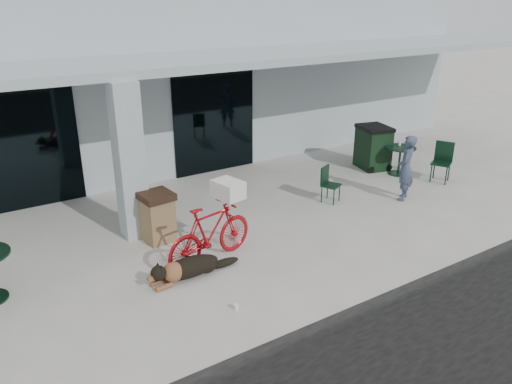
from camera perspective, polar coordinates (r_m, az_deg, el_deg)
ground at (r=9.27m, az=0.30°, el=-7.98°), size 80.00×80.00×0.00m
building at (r=16.05m, az=-16.82°, el=12.37°), size 22.00×7.00×4.50m
storefront_glass_left at (r=12.23m, az=-25.92°, el=4.11°), size 2.80×0.06×2.70m
storefront_glass_right at (r=13.66m, az=-4.76°, el=7.86°), size 2.40×0.06×2.70m
column at (r=9.98m, az=-14.28°, el=3.33°), size 0.50×0.50×3.12m
overhang at (r=11.33m, az=-9.93°, el=14.37°), size 22.00×2.80×0.18m
bicycle at (r=9.07m, az=-5.24°, el=-4.73°), size 1.96×0.92×1.13m
laundry_basket at (r=9.04m, az=-3.21°, el=0.30°), size 0.51×0.62×0.32m
dog at (r=8.78m, az=-7.59°, el=-8.40°), size 1.30×0.54×0.42m
cup_near_dog at (r=7.97m, az=-2.26°, el=-12.98°), size 0.10×0.10×0.10m
cafe_table_far at (r=14.12m, az=16.07°, el=3.46°), size 1.06×1.06×0.77m
cafe_chair_far_a at (r=11.83m, az=8.57°, el=0.83°), size 0.53×0.54×0.86m
cafe_chair_far_b at (r=13.85m, az=20.42°, el=3.17°), size 0.67×0.65×1.04m
person at (r=12.25m, az=16.75°, el=2.64°), size 0.68×0.63×1.57m
cup_on_table at (r=14.16m, az=16.09°, el=5.37°), size 0.10×0.10×0.11m
trash_receptacle at (r=10.00m, az=-11.17°, el=-2.82°), size 0.65×0.65×1.02m
wheeled_bin at (r=14.41m, az=13.23°, el=5.01°), size 0.94×1.09×1.21m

